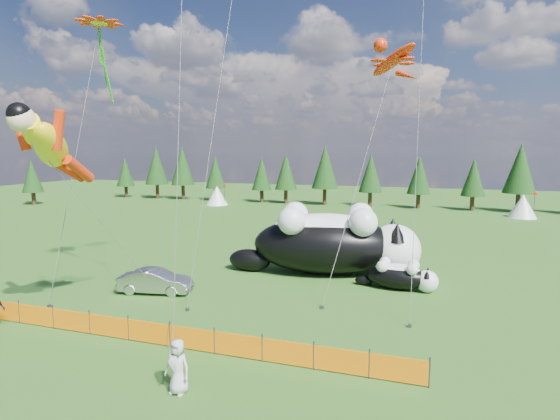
# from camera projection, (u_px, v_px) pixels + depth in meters

# --- Properties ---
(ground) EXTENTS (160.00, 160.00, 0.00)m
(ground) POSITION_uv_depth(u_px,v_px,m) (186.00, 318.00, 20.94)
(ground) COLOR #123A0A
(ground) RESTS_ON ground
(safety_fence) EXTENTS (22.06, 0.06, 1.10)m
(safety_fence) POSITION_uv_depth(u_px,v_px,m) (149.00, 332.00, 18.05)
(safety_fence) COLOR #262626
(safety_fence) RESTS_ON ground
(tree_line) EXTENTS (90.00, 4.00, 8.00)m
(tree_line) POSITION_uv_depth(u_px,v_px,m) (345.00, 178.00, 62.80)
(tree_line) COLOR black
(tree_line) RESTS_ON ground
(festival_tents) EXTENTS (50.00, 3.20, 2.80)m
(festival_tents) POSITION_uv_depth(u_px,v_px,m) (425.00, 203.00, 55.07)
(festival_tents) COLOR white
(festival_tents) RESTS_ON ground
(cat_large) EXTENTS (12.41, 6.07, 4.51)m
(cat_large) POSITION_uv_depth(u_px,v_px,m) (334.00, 241.00, 28.16)
(cat_large) COLOR black
(cat_large) RESTS_ON ground
(cat_small) EXTENTS (4.73, 1.90, 1.71)m
(cat_small) POSITION_uv_depth(u_px,v_px,m) (401.00, 276.00, 25.11)
(cat_small) COLOR black
(cat_small) RESTS_ON ground
(car) EXTENTS (4.28, 2.22, 1.34)m
(car) POSITION_uv_depth(u_px,v_px,m) (155.00, 281.00, 24.50)
(car) COLOR #B0B0B5
(car) RESTS_ON ground
(spectator_e) EXTENTS (0.95, 0.66, 1.84)m
(spectator_e) POSITION_uv_depth(u_px,v_px,m) (178.00, 367.00, 14.31)
(spectator_e) COLOR silver
(spectator_e) RESTS_ON ground
(superhero_kite) EXTENTS (5.61, 8.32, 10.88)m
(superhero_kite) POSITION_uv_depth(u_px,v_px,m) (51.00, 147.00, 18.84)
(superhero_kite) COLOR yellow
(superhero_kite) RESTS_ON ground
(gecko_kite) EXTENTS (5.94, 11.72, 16.24)m
(gecko_kite) POSITION_uv_depth(u_px,v_px,m) (393.00, 60.00, 27.69)
(gecko_kite) COLOR red
(gecko_kite) RESTS_ON ground
(flower_kite) EXTENTS (2.80, 4.75, 14.92)m
(flower_kite) POSITION_uv_depth(u_px,v_px,m) (99.00, 26.00, 22.99)
(flower_kite) COLOR red
(flower_kite) RESTS_ON ground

